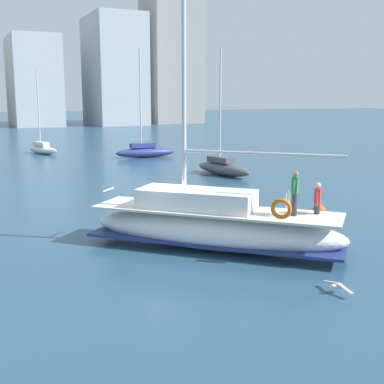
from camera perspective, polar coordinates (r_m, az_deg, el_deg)
name	(u,v)px	position (r m, az deg, el deg)	size (l,w,h in m)	color
ground_plane	(171,241)	(20.08, -2.39, -5.49)	(400.00, 400.00, 0.00)	#284C66
main_sailboat	(213,224)	(18.92, 2.33, -3.61)	(8.50, 8.47, 14.21)	white
moored_sloop_far	(223,167)	(37.07, 3.46, 2.82)	(2.36, 5.74, 8.85)	#4C4C51
moored_catamaran	(42,148)	(53.41, -16.34, 4.69)	(2.89, 4.84, 8.24)	white
moored_cutter_left	(145,151)	(48.31, -5.22, 4.61)	(5.80, 1.49, 9.98)	navy
seagull	(337,286)	(15.42, 15.88, -10.01)	(0.47, 1.18, 0.17)	silver
mooring_buoy	(319,211)	(25.13, 13.97, -2.08)	(0.65, 0.65, 0.93)	#EA4C19
waterfront_buildings	(21,73)	(108.37, -18.53, 12.47)	(83.26, 19.17, 27.15)	gray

